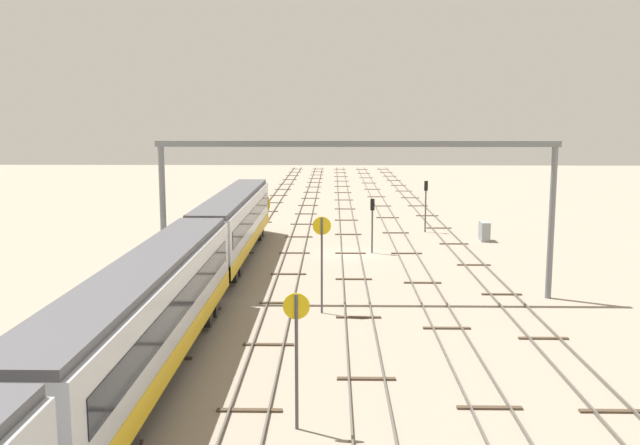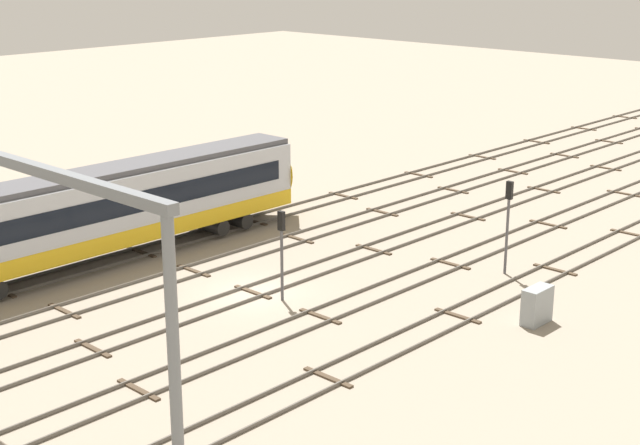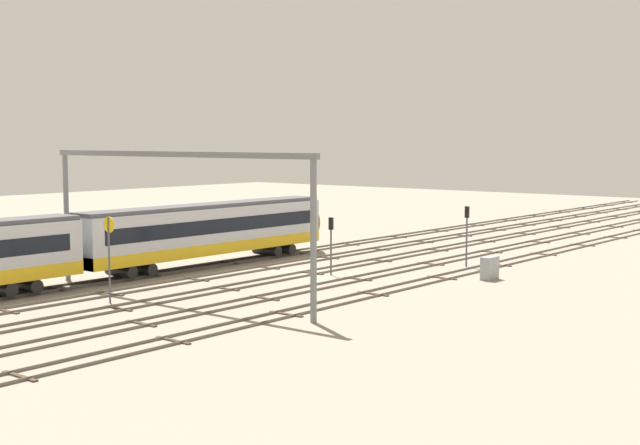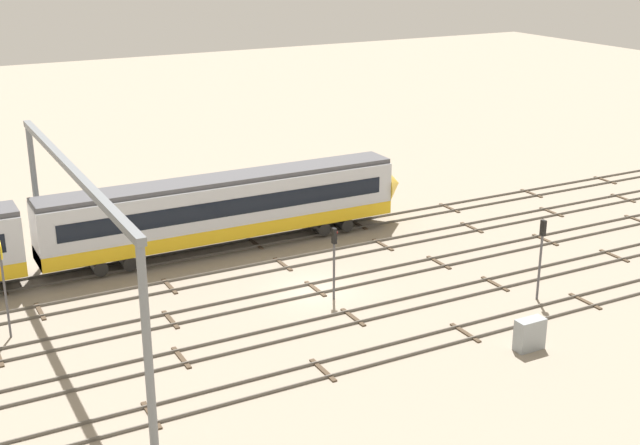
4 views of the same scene
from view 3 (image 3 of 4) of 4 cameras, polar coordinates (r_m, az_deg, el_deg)
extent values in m
plane|color=gray|center=(64.99, -0.61, -3.37)|extent=(202.21, 202.21, 0.00)
cube|color=#59544C|center=(59.40, 6.47, -4.16)|extent=(186.21, 0.07, 0.16)
cube|color=#59544C|center=(60.18, 5.32, -4.03)|extent=(186.21, 0.07, 0.16)
cube|color=#473828|center=(39.18, -19.11, -9.52)|extent=(0.24, 2.40, 0.08)
cube|color=#473828|center=(44.03, -9.62, -7.65)|extent=(0.24, 2.40, 0.08)
cube|color=#473828|center=(49.86, -2.23, -6.03)|extent=(0.24, 2.40, 0.08)
cube|color=#473828|center=(56.36, 3.51, -4.70)|extent=(0.24, 2.40, 0.08)
cube|color=#473828|center=(63.33, 8.00, -3.62)|extent=(0.24, 2.40, 0.08)
cube|color=#473828|center=(70.62, 11.58, -2.74)|extent=(0.24, 2.40, 0.08)
cube|color=#473828|center=(78.15, 14.48, -2.03)|extent=(0.24, 2.40, 0.08)
cube|color=#473828|center=(85.86, 16.85, -1.43)|extent=(0.24, 2.40, 0.08)
cube|color=#473828|center=(93.69, 18.84, -0.93)|extent=(0.24, 2.40, 0.08)
cube|color=#59544C|center=(61.86, 3.04, -3.75)|extent=(186.21, 0.07, 0.16)
cube|color=#59544C|center=(62.71, 1.98, -3.62)|extent=(186.21, 0.07, 0.16)
cube|color=#473828|center=(48.31, -11.67, -6.52)|extent=(0.24, 2.40, 0.08)
cube|color=#473828|center=(54.87, -3.67, -4.98)|extent=(0.24, 2.40, 0.08)
cube|color=#473828|center=(62.29, 2.50, -3.73)|extent=(0.24, 2.40, 0.08)
cube|color=#473828|center=(70.30, 7.30, -2.72)|extent=(0.24, 2.40, 0.08)
cube|color=#473828|center=(78.71, 11.09, -1.90)|extent=(0.24, 2.40, 0.08)
cube|color=#473828|center=(87.41, 14.13, -1.24)|extent=(0.24, 2.40, 0.08)
cube|color=#473828|center=(96.33, 16.62, -0.70)|extent=(0.24, 2.40, 0.08)
cube|color=#473828|center=(105.40, 18.68, -0.25)|extent=(0.24, 2.40, 0.08)
cube|color=#59544C|center=(64.53, -0.12, -3.36)|extent=(186.21, 0.07, 0.16)
cube|color=#59544C|center=(65.44, -1.09, -3.24)|extent=(186.21, 0.07, 0.16)
cube|color=#473828|center=(52.83, -13.11, -5.52)|extent=(0.24, 2.40, 0.08)
cube|color=#473828|center=(58.55, -6.20, -4.34)|extent=(0.24, 2.40, 0.08)
cube|color=#473828|center=(64.99, -0.61, -3.34)|extent=(0.24, 2.40, 0.08)
cube|color=#473828|center=(71.94, 3.93, -2.50)|extent=(0.24, 2.40, 0.08)
cube|color=#473828|center=(79.28, 7.65, -1.80)|extent=(0.24, 2.40, 0.08)
cube|color=#473828|center=(86.90, 10.72, -1.21)|extent=(0.24, 2.40, 0.08)
cube|color=#473828|center=(94.74, 13.29, -0.72)|extent=(0.24, 2.40, 0.08)
cube|color=#473828|center=(102.75, 15.47, -0.30)|extent=(0.24, 2.40, 0.08)
cube|color=#473828|center=(110.88, 17.32, 0.06)|extent=(0.24, 2.40, 0.08)
cube|color=#473828|center=(119.12, 18.92, 0.36)|extent=(0.24, 2.40, 0.08)
cube|color=#59544C|center=(67.38, -3.01, -3.00)|extent=(186.21, 0.07, 0.16)
cube|color=#59544C|center=(68.34, -3.91, -2.88)|extent=(186.21, 0.07, 0.16)
cube|color=#473828|center=(53.89, -19.89, -5.49)|extent=(0.24, 2.40, 0.08)
cube|color=#473828|center=(57.97, -13.54, -4.56)|extent=(0.24, 2.40, 0.08)
cube|color=#473828|center=(62.67, -8.10, -3.72)|extent=(0.24, 2.40, 0.08)
cube|color=#473828|center=(67.86, -3.46, -2.97)|extent=(0.24, 2.40, 0.08)
cube|color=#473828|center=(73.45, 0.49, -2.32)|extent=(0.24, 2.40, 0.08)
cube|color=#473828|center=(79.34, 3.86, -1.76)|extent=(0.24, 2.40, 0.08)
cube|color=#473828|center=(85.48, 6.76, -1.26)|extent=(0.24, 2.40, 0.08)
cube|color=#473828|center=(91.81, 9.27, -0.84)|extent=(0.24, 2.40, 0.08)
cube|color=#473828|center=(98.29, 11.44, -0.46)|extent=(0.24, 2.40, 0.08)
cube|color=#473828|center=(104.91, 13.35, -0.14)|extent=(0.24, 2.40, 0.08)
cube|color=#473828|center=(111.63, 15.03, 0.15)|extent=(0.24, 2.40, 0.08)
cube|color=#473828|center=(118.43, 16.51, 0.41)|extent=(0.24, 2.40, 0.08)
cube|color=#473828|center=(125.31, 17.83, 0.63)|extent=(0.24, 2.40, 0.08)
cube|color=#473828|center=(132.25, 19.02, 0.84)|extent=(0.24, 2.40, 0.08)
cube|color=#473828|center=(139.25, 20.09, 1.02)|extent=(0.24, 2.40, 0.08)
cube|color=#59544C|center=(70.39, -5.67, -2.65)|extent=(186.21, 0.07, 0.16)
cube|color=#59544C|center=(71.40, -6.48, -2.55)|extent=(186.21, 0.07, 0.16)
cube|color=#473828|center=(60.77, -17.03, -4.19)|extent=(0.24, 2.40, 0.08)
cube|color=#473828|center=(65.53, -11.13, -3.37)|extent=(0.24, 2.40, 0.08)
cube|color=#473828|center=(70.90, -6.08, -2.63)|extent=(0.24, 2.40, 0.08)
cube|color=#473828|center=(76.74, -1.77, -1.99)|extent=(0.24, 2.40, 0.08)
cube|color=#473828|center=(82.97, 1.91, -1.43)|extent=(0.24, 2.40, 0.08)
cube|color=#473828|center=(89.49, 5.06, -0.95)|extent=(0.24, 2.40, 0.08)
cube|color=#473828|center=(96.26, 7.77, -0.53)|extent=(0.24, 2.40, 0.08)
cube|color=#473828|center=(103.21, 10.13, -0.16)|extent=(0.24, 2.40, 0.08)
cube|color=#473828|center=(110.32, 12.18, 0.15)|extent=(0.24, 2.40, 0.08)
cube|color=#473828|center=(117.56, 13.98, 0.43)|extent=(0.24, 2.40, 0.08)
cube|color=#473828|center=(124.91, 15.58, 0.68)|extent=(0.24, 2.40, 0.08)
cube|color=#473828|center=(132.34, 16.99, 0.90)|extent=(0.24, 2.40, 0.08)
cube|color=#473828|center=(139.84, 18.25, 1.09)|extent=(0.24, 2.40, 0.08)
cube|color=#473828|center=(147.41, 19.39, 1.27)|extent=(0.24, 2.40, 0.08)
cube|color=#B7BCC6|center=(69.10, -7.34, -0.50)|extent=(24.00, 2.90, 3.60)
cube|color=gold|center=(69.26, -7.33, -1.61)|extent=(24.00, 2.94, 0.90)
cube|color=#4C4C51|center=(68.93, -7.36, 1.11)|extent=(24.00, 2.50, 0.30)
cube|color=black|center=(68.01, -6.50, -0.22)|extent=(22.00, 0.04, 1.10)
cube|color=black|center=(70.13, -8.17, -0.07)|extent=(22.00, 0.04, 1.10)
cylinder|color=black|center=(63.85, -12.93, -3.12)|extent=(0.90, 2.70, 0.90)
cylinder|color=black|center=(64.95, -11.67, -2.95)|extent=(0.90, 2.70, 0.90)
cylinder|color=black|center=(74.15, -3.51, -1.81)|extent=(0.90, 2.70, 0.90)
cylinder|color=black|center=(75.47, -2.58, -1.68)|extent=(0.90, 2.70, 0.90)
cylinder|color=black|center=(58.63, -20.25, -4.07)|extent=(0.90, 2.70, 0.90)
cylinder|color=black|center=(59.55, -18.76, -3.88)|extent=(0.90, 2.70, 0.90)
cone|color=gold|center=(78.42, -0.53, 0.11)|extent=(1.60, 3.24, 3.24)
cylinder|color=slate|center=(47.02, -0.43, -1.28)|extent=(0.36, 0.36, 8.91)
cylinder|color=slate|center=(63.93, -16.31, 0.28)|extent=(0.36, 0.36, 8.91)
cube|color=slate|center=(54.68, -9.66, 4.45)|extent=(0.40, 23.35, 0.35)
cylinder|color=#4C4C51|center=(54.51, -13.68, -2.43)|extent=(0.12, 0.12, 5.27)
cylinder|color=yellow|center=(54.29, -13.70, -0.14)|extent=(0.05, 0.99, 0.99)
cube|color=black|center=(54.31, -13.67, -0.14)|extent=(0.02, 0.45, 0.12)
cylinder|color=#4C4C51|center=(63.92, 0.73, -1.99)|extent=(0.14, 0.14, 3.39)
cube|color=black|center=(63.68, 0.73, -0.07)|extent=(0.20, 0.32, 0.90)
sphere|color=red|center=(63.75, 0.79, 0.12)|extent=(0.20, 0.20, 0.20)
sphere|color=#262626|center=(63.78, 0.79, -0.24)|extent=(0.20, 0.20, 0.20)
cylinder|color=#4C4C51|center=(69.27, 9.60, -1.29)|extent=(0.14, 0.14, 3.87)
cube|color=black|center=(69.03, 9.64, 0.68)|extent=(0.20, 0.32, 0.90)
sphere|color=green|center=(69.11, 9.68, 0.85)|extent=(0.20, 0.20, 0.20)
sphere|color=#262626|center=(69.14, 9.68, 0.52)|extent=(0.20, 0.20, 0.20)
cube|color=gray|center=(63.27, 11.08, -2.96)|extent=(1.54, 0.73, 1.65)
cube|color=#333333|center=(63.92, 11.42, -2.66)|extent=(0.02, 0.51, 0.24)
camera|label=1|loc=(42.86, -57.11, 3.86)|focal=39.32mm
camera|label=2|loc=(24.52, 13.48, 19.00)|focal=52.29mm
camera|label=4|loc=(29.71, 38.87, 23.74)|focal=47.38mm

